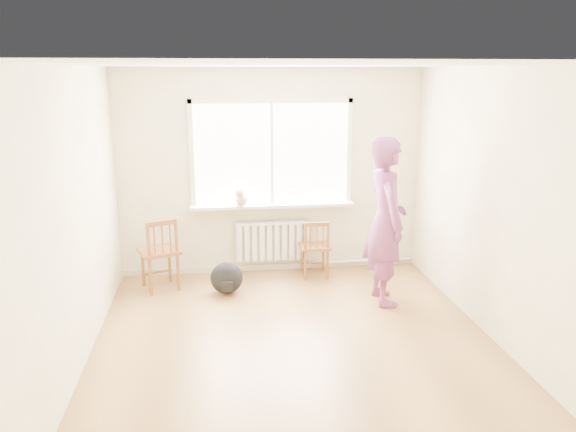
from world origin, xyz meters
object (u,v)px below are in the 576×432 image
object	(u,v)px
chair_right	(315,249)
person	(386,221)
chair_left	(161,254)
backpack	(227,278)
cat	(241,198)

from	to	relation	value
chair_right	person	world-z (taller)	person
chair_left	chair_right	xyz separation A→B (m)	(1.97, 0.18, -0.07)
person	backpack	size ratio (longest dim) A/B	4.93
cat	person	bearing A→B (deg)	-21.22
cat	backpack	size ratio (longest dim) A/B	1.03
person	cat	distance (m)	1.93
chair_left	cat	world-z (taller)	cat
chair_right	cat	size ratio (longest dim) A/B	1.92
chair_left	backpack	world-z (taller)	chair_left
chair_left	backpack	distance (m)	0.87
chair_left	backpack	xyz separation A→B (m)	(0.80, -0.23, -0.27)
chair_left	cat	bearing A→B (deg)	178.48
chair_left	person	bearing A→B (deg)	143.75
person	backpack	xyz separation A→B (m)	(-1.83, 0.47, -0.78)
chair_right	backpack	distance (m)	1.26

